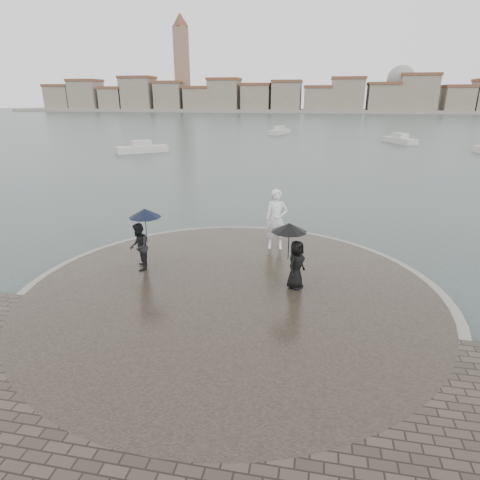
# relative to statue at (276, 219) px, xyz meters

# --- Properties ---
(ground) EXTENTS (400.00, 400.00, 0.00)m
(ground) POSITION_rel_statue_xyz_m (-0.88, -7.19, -1.47)
(ground) COLOR #2B3835
(ground) RESTS_ON ground
(kerb_ring) EXTENTS (12.50, 12.50, 0.32)m
(kerb_ring) POSITION_rel_statue_xyz_m (-0.88, -3.69, -1.31)
(kerb_ring) COLOR gray
(kerb_ring) RESTS_ON ground
(quay_tip) EXTENTS (11.90, 11.90, 0.36)m
(quay_tip) POSITION_rel_statue_xyz_m (-0.88, -3.69, -1.29)
(quay_tip) COLOR #2D261E
(quay_tip) RESTS_ON ground
(statue) EXTENTS (0.88, 0.64, 2.23)m
(statue) POSITION_rel_statue_xyz_m (0.00, 0.00, 0.00)
(statue) COLOR white
(statue) RESTS_ON quay_tip
(visitor_left) EXTENTS (1.18, 1.07, 2.04)m
(visitor_left) POSITION_rel_statue_xyz_m (-4.05, -2.78, 0.00)
(visitor_left) COLOR black
(visitor_left) RESTS_ON quay_tip
(visitor_right) EXTENTS (1.14, 1.04, 1.95)m
(visitor_right) POSITION_rel_statue_xyz_m (0.85, -3.13, 0.02)
(visitor_right) COLOR black
(visitor_right) RESTS_ON quay_tip
(far_skyline) EXTENTS (260.00, 20.00, 37.00)m
(far_skyline) POSITION_rel_statue_xyz_m (-7.17, 153.52, 4.14)
(far_skyline) COLOR gray
(far_skyline) RESTS_ON ground
(boats) EXTENTS (44.02, 31.32, 1.50)m
(boats) POSITION_rel_statue_xyz_m (2.35, 39.85, -1.10)
(boats) COLOR beige
(boats) RESTS_ON ground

